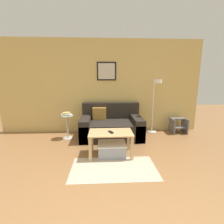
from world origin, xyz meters
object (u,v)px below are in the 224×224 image
storage_bin (112,149)px  step_stool (178,125)px  side_table (67,125)px  coffee_table (111,137)px  book_stack (66,114)px  remote_control (111,132)px  floor_lamp (155,97)px  couch (111,126)px  cell_phone (111,132)px

storage_bin → step_stool: 2.33m
side_table → coffee_table: bearing=-42.9°
coffee_table → storage_bin: bearing=-13.3°
book_stack → remote_control: (1.06, -1.02, -0.15)m
coffee_table → storage_bin: (0.02, -0.01, -0.25)m
coffee_table → floor_lamp: floor_lamp is taller
coffee_table → side_table: (-1.05, 0.97, -0.02)m
floor_lamp → step_stool: floor_lamp is taller
couch → coffee_table: size_ratio=1.83×
step_stool → cell_phone: bearing=-147.0°
book_stack → remote_control: size_ratio=1.67×
storage_bin → remote_control: 0.36m
cell_phone → step_stool: size_ratio=0.35×
floor_lamp → cell_phone: (-1.24, -1.19, -0.54)m
storage_bin → side_table: size_ratio=0.91×
side_table → remote_control: 1.46m
coffee_table → cell_phone: size_ratio=6.04×
step_stool → side_table: bearing=-174.2°
floor_lamp → side_table: bearing=-174.4°
remote_control → storage_bin: bearing=28.7°
step_stool → remote_control: bearing=-146.2°
storage_bin → step_stool: step_stool is taller
coffee_table → floor_lamp: bearing=44.1°
coffee_table → floor_lamp: (1.24, 1.20, 0.65)m
storage_bin → step_stool: size_ratio=1.35×
cell_phone → step_stool: (1.96, 1.27, -0.26)m
coffee_table → remote_control: bearing=-88.4°
couch → step_stool: couch is taller
side_table → couch: bearing=5.3°
storage_bin → side_table: (-1.07, 0.98, 0.23)m
floor_lamp → remote_control: floor_lamp is taller
cell_phone → couch: bearing=64.1°
step_stool → couch: bearing=-173.9°
couch → remote_control: 1.13m
coffee_table → book_stack: book_stack is taller
couch → book_stack: couch is taller
storage_bin → floor_lamp: (1.21, 1.20, 0.89)m
side_table → book_stack: book_stack is taller
storage_bin → step_stool: bearing=33.5°
storage_bin → coffee_table: bearing=166.7°
remote_control → step_stool: 2.38m
side_table → cell_phone: 1.43m
floor_lamp → book_stack: (-2.30, -0.22, -0.38)m
book_stack → storage_bin: bearing=-42.3°
floor_lamp → side_table: floor_lamp is taller
side_table → step_stool: size_ratio=1.48×
couch → floor_lamp: size_ratio=1.05×
remote_control → side_table: bearing=112.5°
storage_bin → floor_lamp: bearing=44.8°
side_table → cell_phone: size_ratio=4.29×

